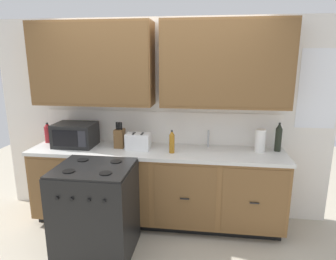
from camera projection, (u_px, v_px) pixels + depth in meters
name	position (u px, v px, depth m)	size (l,w,h in m)	color
ground_plane	(152.00, 236.00, 3.37)	(8.00, 8.00, 0.00)	#B2A893
wall_unit	(158.00, 86.00, 3.46)	(4.15, 0.40, 2.45)	white
counter_run	(156.00, 186.00, 3.55)	(2.98, 0.64, 0.94)	black
stove_range	(96.00, 210.00, 3.01)	(0.76, 0.68, 0.95)	black
microwave	(75.00, 135.00, 3.56)	(0.48, 0.37, 0.28)	black
toaster	(138.00, 141.00, 3.44)	(0.28, 0.18, 0.19)	white
knife_block	(120.00, 138.00, 3.51)	(0.11, 0.14, 0.31)	brown
sink_faucet	(208.00, 139.00, 3.54)	(0.02, 0.02, 0.20)	#B2B5BA
paper_towel_roll	(260.00, 141.00, 3.35)	(0.12, 0.12, 0.26)	white
bottle_amber	(172.00, 142.00, 3.30)	(0.06, 0.06, 0.26)	#9E6619
bottle_dark	(278.00, 137.00, 3.36)	(0.07, 0.07, 0.33)	black
bottle_red	(48.00, 133.00, 3.72)	(0.08, 0.08, 0.25)	maroon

